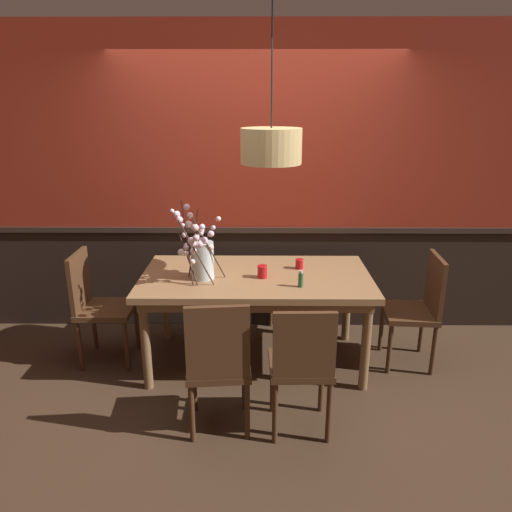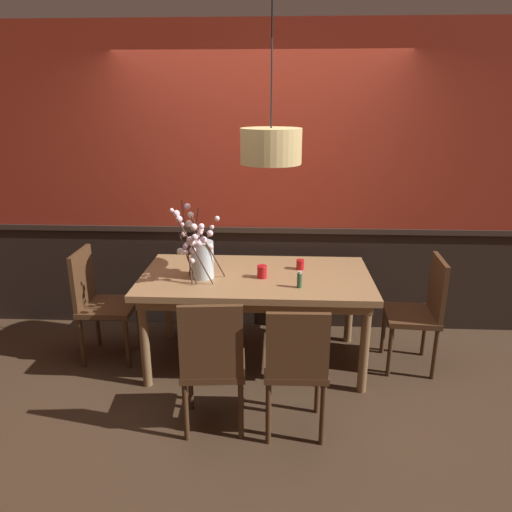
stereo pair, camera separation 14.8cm
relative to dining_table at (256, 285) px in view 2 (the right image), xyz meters
The scene contains 13 objects.
ground_plane 0.69m from the dining_table, ahead, with size 24.00×24.00×0.00m, color #422D1E.
back_wall 1.00m from the dining_table, 90.00° to the left, with size 5.70×0.14×2.74m.
dining_table is the anchor object (origin of this frame).
chair_head_east_end 1.33m from the dining_table, ahead, with size 0.43×0.46×0.94m.
chair_near_side_left 0.94m from the dining_table, 104.49° to the right, with size 0.44×0.42×0.95m.
chair_near_side_right 0.97m from the dining_table, 71.93° to the right, with size 0.41×0.40×0.92m.
chair_far_side_right 0.99m from the dining_table, 71.37° to the left, with size 0.47×0.44×0.92m.
chair_head_west_end 1.32m from the dining_table, behind, with size 0.44×0.42×0.95m.
vase_with_blossoms 0.51m from the dining_table, 167.78° to the right, with size 0.38×0.44×0.61m.
candle_holder_nearer_center 0.41m from the dining_table, 22.69° to the left, with size 0.07×0.07×0.08m.
candle_holder_nearer_edge 0.16m from the dining_table, 51.97° to the right, with size 0.08×0.08×0.10m.
condiment_bottle 0.45m from the dining_table, 37.40° to the right, with size 0.04×0.04×0.13m.
pendant_lamp 1.10m from the dining_table, 16.71° to the right, with size 0.45×0.45×1.08m.
Camera 2 is at (0.18, -3.55, 2.10)m, focal length 33.45 mm.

